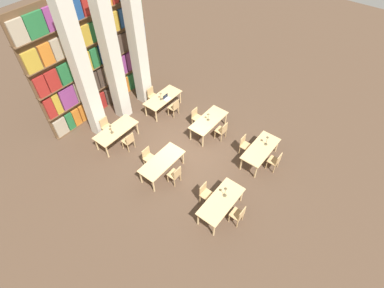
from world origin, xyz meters
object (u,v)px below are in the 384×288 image
object	(u,v)px
chair_2	(275,161)
reading_table_3	(209,121)
desk_lamp_0	(225,190)
reading_table_1	(261,150)
pillar_right	(137,44)
chair_5	(149,157)
chair_10	(174,107)
chair_11	(152,96)
reading_table_4	(116,131)
chair_6	(222,130)
chair_4	(175,174)
pillar_left	(83,75)
desk_lamp_3	(111,127)
laptop	(167,98)
reading_table_0	(221,202)
chair_1	(206,193)
chair_3	(245,145)
chair_0	(238,215)
chair_9	(106,126)
desk_lamp_2	(208,115)
reading_table_2	(162,162)
desk_lamp_1	(267,139)
pillar_center	(112,59)
chair_8	(129,141)
chair_7	(196,117)
desk_lamp_4	(161,95)
reading_table_5	(163,99)

from	to	relation	value
chair_2	reading_table_3	size ratio (longest dim) A/B	0.47
desk_lamp_0	reading_table_1	size ratio (longest dim) A/B	0.25
pillar_right	chair_5	world-z (taller)	pillar_right
reading_table_1	chair_10	distance (m)	4.55
chair_5	chair_11	xyz separation A→B (m)	(2.96, 2.57, 0.00)
reading_table_4	chair_10	xyz separation A→B (m)	(2.85, -0.80, -0.15)
chair_6	chair_11	size ratio (longest dim) A/B	1.00
chair_4	pillar_left	bearing A→B (deg)	89.25
desk_lamp_3	laptop	bearing A→B (deg)	-5.91
reading_table_0	chair_1	xyz separation A→B (m)	(0.05, 0.70, -0.15)
chair_3	chair_6	world-z (taller)	same
chair_0	chair_9	distance (m)	6.87
reading_table_1	chair_10	xyz separation A→B (m)	(-0.02, 4.55, -0.15)
chair_4	desk_lamp_2	world-z (taller)	desk_lamp_2
reading_table_2	desk_lamp_1	bearing A→B (deg)	-39.99
pillar_center	reading_table_2	bearing A→B (deg)	-110.91
pillar_right	reading_table_4	distance (m)	3.88
pillar_center	chair_8	xyz separation A→B (m)	(-1.38, -1.85, -2.51)
reading_table_0	chair_11	bearing A→B (deg)	63.94
desk_lamp_3	chair_0	bearing A→B (deg)	-88.70
reading_table_0	chair_2	size ratio (longest dim) A/B	2.13
reading_table_2	chair_5	distance (m)	0.72
chair_7	desk_lamp_4	bearing A→B (deg)	-82.02
chair_10	desk_lamp_1	bearing A→B (deg)	-85.86
chair_0	chair_11	world-z (taller)	same
chair_4	desk_lamp_4	distance (m)	4.30
reading_table_3	chair_11	bearing A→B (deg)	91.35
desk_lamp_1	reading_table_4	distance (m)	6.27
chair_7	desk_lamp_4	world-z (taller)	desk_lamp_4
chair_3	desk_lamp_3	size ratio (longest dim) A/B	1.99
desk_lamp_2	chair_8	xyz separation A→B (m)	(-2.88, 2.01, -0.50)
pillar_right	desk_lamp_0	world-z (taller)	pillar_right
chair_9	desk_lamp_3	world-z (taller)	desk_lamp_3
chair_5	chair_8	bearing A→B (deg)	-95.93
pillar_right	chair_4	bearing A→B (deg)	-123.16
pillar_center	chair_4	size ratio (longest dim) A/B	6.70
pillar_left	desk_lamp_4	xyz separation A→B (m)	(2.73, -1.30, -2.01)
chair_0	reading_table_1	distance (m)	3.06
desk_lamp_2	chair_1	bearing A→B (deg)	-145.25
chair_4	chair_6	size ratio (longest dim) A/B	1.00
desk_lamp_1	reading_table_3	bearing A→B (deg)	95.46
chair_4	desk_lamp_3	distance (m)	3.41
chair_9	reading_table_4	bearing A→B (deg)	87.84
desk_lamp_0	chair_11	xyz separation A→B (m)	(2.71, 6.03, -0.56)
reading_table_3	desk_lamp_4	bearing A→B (deg)	95.32
chair_2	reading_table_3	bearing A→B (deg)	88.47
chair_1	reading_table_4	world-z (taller)	chair_1
reading_table_0	laptop	world-z (taller)	laptop
pillar_left	chair_2	xyz separation A→B (m)	(2.89, -7.20, -2.51)
chair_7	reading_table_5	size ratio (longest dim) A/B	0.47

